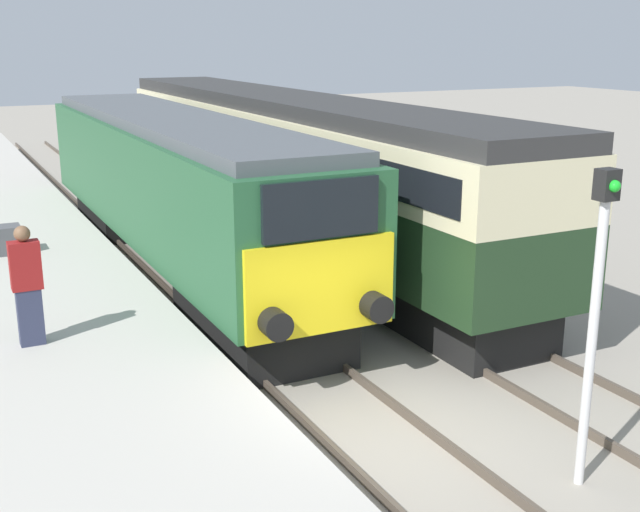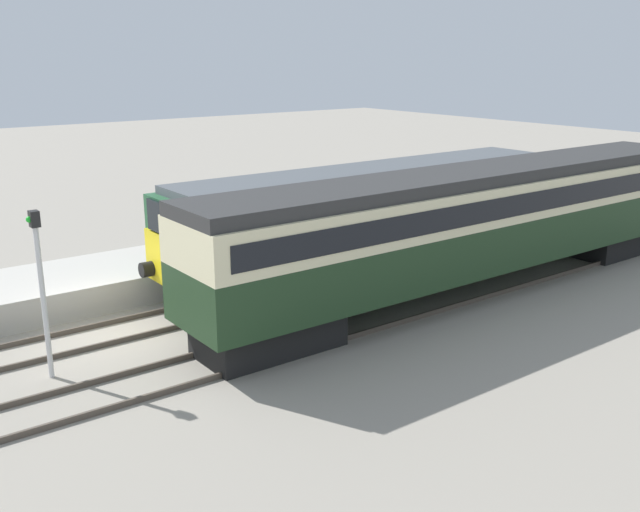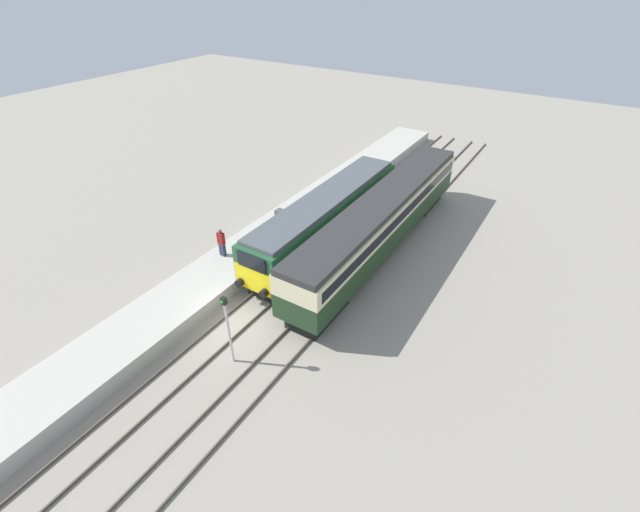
# 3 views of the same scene
# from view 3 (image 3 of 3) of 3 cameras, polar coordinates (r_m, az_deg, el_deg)

# --- Properties ---
(ground_plane) EXTENTS (120.00, 120.00, 0.00)m
(ground_plane) POSITION_cam_3_polar(r_m,az_deg,el_deg) (23.46, -11.40, -8.89)
(ground_plane) COLOR gray
(platform_left) EXTENTS (3.50, 50.00, 0.89)m
(platform_left) POSITION_cam_3_polar(r_m,az_deg,el_deg) (29.71, -6.01, 3.01)
(platform_left) COLOR #B7B2A8
(platform_left) RESTS_ON ground_plane
(rails_near_track) EXTENTS (1.51, 60.00, 0.14)m
(rails_near_track) POSITION_cam_3_polar(r_m,az_deg,el_deg) (26.27, -4.19, -2.57)
(rails_near_track) COLOR #4C4238
(rails_near_track) RESTS_ON ground_plane
(rails_far_track) EXTENTS (1.50, 60.00, 0.14)m
(rails_far_track) POSITION_cam_3_polar(r_m,az_deg,el_deg) (24.79, 2.23, -5.10)
(rails_far_track) COLOR #4C4238
(rails_far_track) RESTS_ON ground_plane
(locomotive) EXTENTS (2.70, 15.52, 3.67)m
(locomotive) POSITION_cam_3_polar(r_m,az_deg,el_deg) (28.23, 0.88, 5.24)
(locomotive) COLOR black
(locomotive) RESTS_ON ground_plane
(passenger_carriage) EXTENTS (2.75, 19.77, 3.93)m
(passenger_carriage) POSITION_cam_3_polar(r_m,az_deg,el_deg) (27.73, 8.32, 5.04)
(passenger_carriage) COLOR black
(passenger_carriage) RESTS_ON ground_plane
(person_on_platform) EXTENTS (0.44, 0.26, 1.84)m
(person_on_platform) POSITION_cam_3_polar(r_m,az_deg,el_deg) (26.70, -13.00, 1.76)
(person_on_platform) COLOR #2D334C
(person_on_platform) RESTS_ON platform_left
(signal_post) EXTENTS (0.24, 0.28, 3.96)m
(signal_post) POSITION_cam_3_polar(r_m,az_deg,el_deg) (19.98, -12.21, -8.97)
(signal_post) COLOR silver
(signal_post) RESTS_ON ground_plane
(luggage_crate) EXTENTS (0.70, 0.56, 0.60)m
(luggage_crate) POSITION_cam_3_polar(r_m,az_deg,el_deg) (30.53, -5.26, 5.60)
(luggage_crate) COLOR #4C4C51
(luggage_crate) RESTS_ON platform_left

